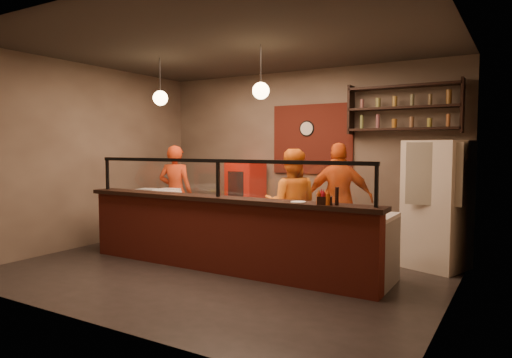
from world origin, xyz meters
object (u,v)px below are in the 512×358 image
Objects in this scene: cook_right at (339,199)px; pepper_mill at (337,196)px; cook_mid at (291,205)px; red_cooler at (246,199)px; pizza_dough at (264,206)px; condiment_caddy at (325,200)px; fridge at (437,205)px; wall_clock at (307,129)px; cook_left at (175,192)px.

pepper_mill is (0.64, -1.83, 0.26)m from cook_right.
cook_mid is 1.19× the size of red_cooler.
pepper_mill reaches higher than pizza_dough.
cook_right is at bearing -10.99° from red_cooler.
red_cooler reaches higher than condiment_caddy.
cook_mid is 2.12m from fridge.
cook_right is 8.50× the size of pepper_mill.
pizza_dough is 2.65× the size of condiment_caddy.
condiment_caddy is at bearing 82.85° from cook_right.
pepper_mill is at bearing -95.89° from fridge.
cook_mid is 0.95× the size of cook_right.
wall_clock is 0.21× the size of red_cooler.
fridge is at bearing 30.26° from pizza_dough.
red_cooler is at bearing -165.28° from wall_clock.
red_cooler is (-1.66, 1.32, -0.14)m from cook_mid.
cook_mid is at bearing -143.33° from fridge.
red_cooler is at bearing 128.23° from pizza_dough.
wall_clock is 0.17× the size of cook_mid.
cook_mid is 0.63m from pizza_dough.
cook_right reaches higher than pizza_dough.
cook_right is at bearing 109.38° from pepper_mill.
condiment_caddy is (1.51, -2.82, -0.99)m from wall_clock.
cook_mid is 1.69m from pepper_mill.
pizza_dough is at bearing 157.28° from pepper_mill.
condiment_caddy is 0.16m from pepper_mill.
cook_right is at bearing -152.28° from cook_mid.
wall_clock is 0.16× the size of fridge.
wall_clock reaches higher than cook_right.
cook_right is 0.99× the size of fridge.
pizza_dough is (-2.15, -1.26, -0.02)m from fridge.
condiment_caddy is at bearing -26.12° from pizza_dough.
cook_right is (0.54, 0.66, 0.05)m from cook_mid.
condiment_caddy is 0.84× the size of pepper_mill.
cook_right reaches higher than pepper_mill.
pizza_dough is 1.31m from condiment_caddy.
cook_left is 1.04× the size of cook_mid.
pizza_dough is (0.35, -2.25, -1.19)m from wall_clock.
fridge is 1.28× the size of red_cooler.
cook_mid is at bearing 130.97° from condiment_caddy.
cook_left reaches higher than pizza_dough.
wall_clock is 1.84m from cook_right.
fridge is (2.50, -0.99, -1.18)m from wall_clock.
cook_right is (3.16, 0.31, 0.02)m from cook_left.
cook_right is at bearing 167.45° from cook_left.
wall_clock reaches higher than red_cooler.
fridge is at bearing 165.41° from cook_left.
cook_mid is at bearing -73.63° from wall_clock.
fridge is at bearing -4.73° from red_cooler.
pepper_mill is (1.18, -1.17, 0.31)m from cook_mid.
pizza_dough is at bearing 54.65° from cook_mid.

